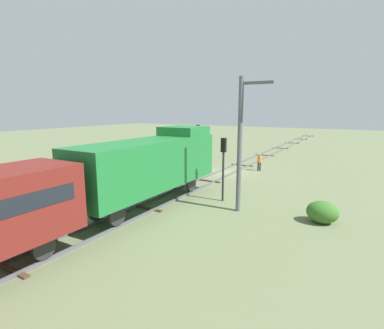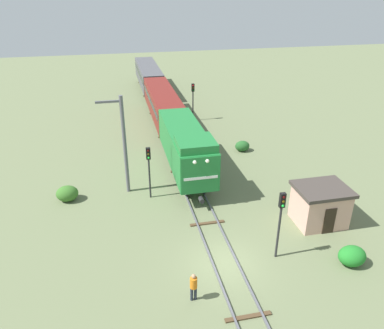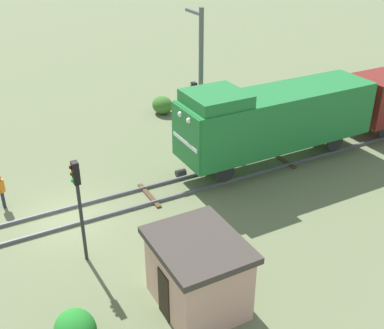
# 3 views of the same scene
# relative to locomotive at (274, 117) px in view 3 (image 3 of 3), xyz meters

# --- Properties ---
(ground_plane) EXTENTS (146.97, 146.97, 0.00)m
(ground_plane) POSITION_rel_locomotive_xyz_m (0.00, -11.46, -2.77)
(ground_plane) COLOR #66704C
(railway_track) EXTENTS (2.40, 97.98, 0.16)m
(railway_track) POSITION_rel_locomotive_xyz_m (0.00, -11.46, -2.70)
(railway_track) COLOR #595960
(railway_track) RESTS_ON ground
(locomotive) EXTENTS (2.90, 11.60, 4.60)m
(locomotive) POSITION_rel_locomotive_xyz_m (0.00, 0.00, 0.00)
(locomotive) COLOR #1E7233
(locomotive) RESTS_ON railway_track
(traffic_signal_near) EXTENTS (0.32, 0.34, 4.44)m
(traffic_signal_near) POSITION_rel_locomotive_xyz_m (3.20, -11.55, 0.30)
(traffic_signal_near) COLOR #262628
(traffic_signal_near) RESTS_ON ground
(traffic_signal_mid) EXTENTS (0.32, 0.34, 4.16)m
(traffic_signal_mid) POSITION_rel_locomotive_xyz_m (-3.40, -3.03, 0.12)
(traffic_signal_mid) COLOR #262628
(traffic_signal_mid) RESTS_ON ground
(worker_near_track) EXTENTS (0.38, 0.38, 1.70)m
(worker_near_track) POSITION_rel_locomotive_xyz_m (-2.40, -13.82, -1.78)
(worker_near_track) COLOR #262B38
(worker_near_track) RESTS_ON ground
(catenary_mast) EXTENTS (1.94, 0.28, 7.77)m
(catenary_mast) POSITION_rel_locomotive_xyz_m (-5.06, -1.69, 1.36)
(catenary_mast) COLOR #595960
(catenary_mast) RESTS_ON ground
(relay_hut) EXTENTS (3.50, 2.90, 2.74)m
(relay_hut) POSITION_rel_locomotive_xyz_m (7.50, -8.78, -1.38)
(relay_hut) COLOR #D19E8C
(relay_hut) RESTS_ON ground
(bush_near) EXTENTS (1.64, 1.34, 1.19)m
(bush_near) POSITION_rel_locomotive_xyz_m (-9.59, -2.14, -2.18)
(bush_near) COLOR #376A26
(bush_near) RESTS_ON ground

